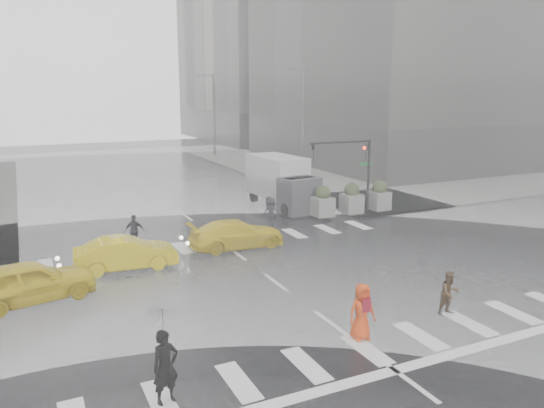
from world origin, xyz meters
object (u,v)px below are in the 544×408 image
box_truck (283,181)px  pedestrian_orange (362,311)px  traffic_signal_pole (355,162)px  pedestrian_brown (450,293)px  taxi_front (29,282)px  taxi_mid (126,253)px

box_truck → pedestrian_orange: bearing=-114.9°
traffic_signal_pole → pedestrian_brown: 14.32m
traffic_signal_pole → box_truck: size_ratio=0.75×
traffic_signal_pole → taxi_front: bearing=-161.2°
pedestrian_brown → box_truck: box_truck is taller
taxi_front → taxi_mid: taxi_front is taller
pedestrian_brown → taxi_mid: (-8.86, 9.23, -0.06)m
traffic_signal_pole → box_truck: traffic_signal_pole is taller
pedestrian_orange → taxi_mid: pedestrian_orange is taller
box_truck → pedestrian_brown: bearing=-103.5°
taxi_mid → box_truck: 13.59m
traffic_signal_pole → taxi_front: (-17.67, -6.01, -2.46)m
taxi_front → box_truck: bearing=-68.7°
pedestrian_orange → taxi_front: 11.56m
pedestrian_brown → taxi_front: taxi_front is taller
traffic_signal_pole → pedestrian_orange: traffic_signal_pole is taller
pedestrian_brown → pedestrian_orange: bearing=-173.5°
pedestrian_brown → taxi_mid: 12.80m
taxi_mid → box_truck: size_ratio=0.69×
traffic_signal_pole → box_truck: bearing=126.5°
taxi_front → box_truck: box_truck is taller
pedestrian_brown → pedestrian_orange: size_ratio=0.86×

